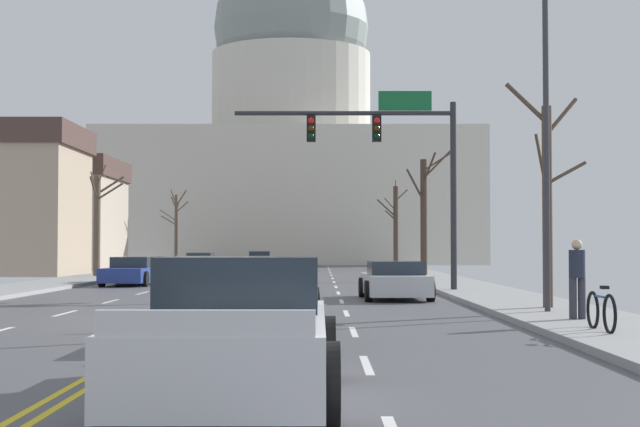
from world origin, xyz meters
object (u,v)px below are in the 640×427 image
object	(u,v)px
pedestrian_00	(581,275)
sedan_oncoming_01	(177,267)
sedan_near_00	(398,281)
sedan_near_01	(282,293)
bicycle_parked	(605,311)
sedan_oncoming_00	(135,272)
street_lamp_right	(539,91)
sedan_oncoming_03	(263,260)
sedan_oncoming_02	(203,262)
pickup_truck_near_03	(239,335)
signal_gantry	(396,148)
sedan_near_02	(256,312)

from	to	relation	value
pedestrian_00	sedan_oncoming_01	bearing A→B (deg)	112.87
sedan_near_00	sedan_oncoming_01	size ratio (longest dim) A/B	0.94
sedan_near_01	bicycle_parked	distance (m)	8.09
sedan_near_00	sedan_oncoming_00	size ratio (longest dim) A/B	0.96
street_lamp_right	sedan_oncoming_03	world-z (taller)	street_lamp_right
bicycle_parked	sedan_oncoming_02	bearing A→B (deg)	105.59
sedan_oncoming_00	pedestrian_00	world-z (taller)	pedestrian_00
pedestrian_00	bicycle_parked	size ratio (longest dim) A/B	0.95
sedan_oncoming_02	sedan_near_01	bearing A→B (deg)	-80.39
pickup_truck_near_03	sedan_oncoming_01	size ratio (longest dim) A/B	1.15
signal_gantry	sedan_oncoming_01	bearing A→B (deg)	120.70
sedan_near_01	bicycle_parked	xyz separation A→B (m)	(6.11, -5.31, -0.07)
street_lamp_right	sedan_near_02	bearing A→B (deg)	-135.18
signal_gantry	sedan_oncoming_02	distance (m)	33.04
sedan_oncoming_01	street_lamp_right	bearing A→B (deg)	-65.97
sedan_oncoming_03	sedan_near_02	bearing A→B (deg)	-86.53
sedan_oncoming_02	pedestrian_00	xyz separation A→B (m)	(13.54, -44.81, 0.50)
signal_gantry	pedestrian_00	xyz separation A→B (m)	(2.83, -13.89, -4.09)
sedan_near_01	pickup_truck_near_03	size ratio (longest dim) A/B	0.82
sedan_near_02	sedan_oncoming_03	world-z (taller)	sedan_oncoming_03
signal_gantry	street_lamp_right	bearing A→B (deg)	-77.64
pickup_truck_near_03	sedan_oncoming_00	distance (m)	31.53
sedan_oncoming_00	sedan_oncoming_02	xyz separation A→B (m)	(-0.04, 23.75, 0.01)
signal_gantry	sedan_near_01	world-z (taller)	signal_gantry
signal_gantry	sedan_oncoming_00	size ratio (longest dim) A/B	1.73
pickup_truck_near_03	sedan_near_02	bearing A→B (deg)	92.26
street_lamp_right	sedan_near_01	xyz separation A→B (m)	(-6.09, 0.21, -4.80)
sedan_near_00	sedan_oncoming_02	xyz separation A→B (m)	(-10.50, 34.72, 0.00)
pedestrian_00	sedan_near_02	bearing A→B (deg)	-149.87
pickup_truck_near_03	sedan_oncoming_03	xyz separation A→B (m)	(-3.70, 63.05, -0.09)
signal_gantry	pickup_truck_near_03	bearing A→B (deg)	-98.47
sedan_near_02	sedan_oncoming_00	size ratio (longest dim) A/B	1.00
signal_gantry	sedan_near_00	xyz separation A→B (m)	(-0.21, -3.81, -4.60)
sedan_oncoming_00	sedan_oncoming_03	distance (m)	32.53
sedan_near_01	sedan_oncoming_01	distance (m)	29.72
pickup_truck_near_03	sedan_oncoming_01	xyz separation A→B (m)	(-6.96, 41.17, -0.17)
sedan_near_00	pedestrian_00	size ratio (longest dim) A/B	2.62
pickup_truck_near_03	sedan_oncoming_02	world-z (taller)	pickup_truck_near_03
bicycle_parked	sedan_near_00	bearing A→B (deg)	102.16
sedan_near_00	pedestrian_00	distance (m)	10.54
sedan_near_02	bicycle_parked	bearing A→B (deg)	10.04
sedan_near_00	pedestrian_00	bearing A→B (deg)	-73.19
sedan_oncoming_03	pedestrian_00	distance (m)	54.34
sedan_near_01	sedan_oncoming_01	world-z (taller)	sedan_near_01
sedan_oncoming_00	signal_gantry	bearing A→B (deg)	-33.89
street_lamp_right	sedan_oncoming_01	world-z (taller)	street_lamp_right
sedan_oncoming_01	sedan_near_01	bearing A→B (deg)	-76.58
sedan_near_02	pickup_truck_near_03	distance (m)	5.84
street_lamp_right	sedan_oncoming_02	world-z (taller)	street_lamp_right
sedan_oncoming_00	pedestrian_00	distance (m)	25.02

